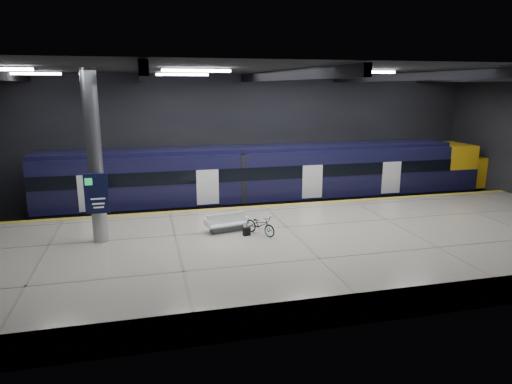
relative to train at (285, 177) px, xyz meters
name	(u,v)px	position (x,y,z in m)	size (l,w,h in m)	color
ground	(280,243)	(-1.94, -5.50, -2.06)	(30.00, 30.00, 0.00)	black
room_shell	(281,122)	(-1.94, -5.49, 3.66)	(30.10, 16.10, 8.05)	black
platform	(297,249)	(-1.94, -8.00, -1.51)	(30.00, 11.00, 1.10)	#BFB5A1
safety_strip	(265,206)	(-1.94, -2.75, -0.95)	(30.00, 0.40, 0.01)	gold
rails	(253,211)	(-1.94, 0.00, -1.98)	(30.00, 1.52, 0.16)	gray
train	(285,177)	(0.00, 0.00, 0.00)	(29.40, 2.84, 3.79)	black
bench	(227,225)	(-4.69, -6.45, -0.67)	(1.96, 1.10, 0.81)	#595B60
bicycle	(260,225)	(-3.37, -7.25, -0.53)	(0.56, 1.62, 0.85)	#99999E
pannier_bag	(247,231)	(-3.97, -7.25, -0.78)	(0.30, 0.18, 0.35)	black
info_column	(95,160)	(-9.94, -6.52, 2.40)	(0.90, 0.78, 6.90)	#9EA0A5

